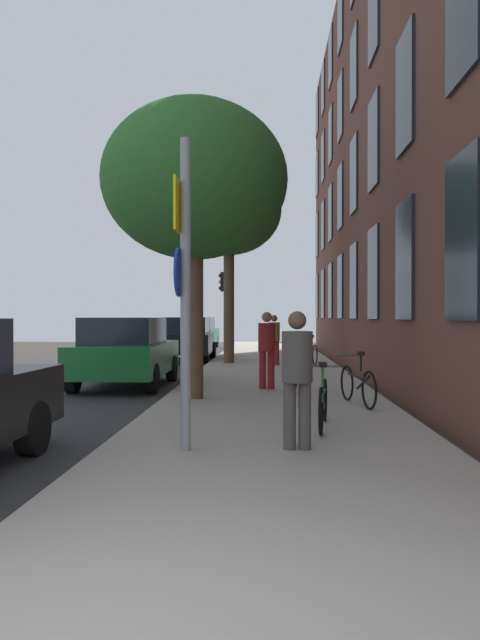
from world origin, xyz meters
TOP-DOWN VIEW (x-y plane):
  - ground_plane at (-2.40, 15.00)m, footprint 41.80×41.80m
  - road_asphalt at (-4.50, 15.00)m, footprint 7.00×38.00m
  - sidewalk at (1.10, 15.00)m, footprint 4.20×38.00m
  - building_facade at (3.69, 14.50)m, footprint 0.56×27.00m
  - sign_post at (0.02, 4.31)m, footprint 0.16×0.60m
  - traffic_light at (-0.80, 22.17)m, footprint 0.43×0.24m
  - tree_near at (-0.38, 8.62)m, footprint 3.48×3.48m
  - tree_far at (-0.31, 17.31)m, footprint 3.51×3.51m
  - bicycle_0 at (1.74, 5.74)m, footprint 0.43×1.67m
  - bicycle_1 at (2.54, 7.90)m, footprint 0.51×1.71m
  - bicycle_2 at (1.51, 9.97)m, footprint 0.45×1.76m
  - bicycle_3 at (1.49, 13.16)m, footprint 0.42×1.74m
  - bicycle_4 at (2.38, 16.72)m, footprint 0.42×1.73m
  - pedestrian_0 at (1.32, 4.40)m, footprint 0.49×0.49m
  - pedestrian_1 at (0.96, 10.13)m, footprint 0.52×0.52m
  - pedestrian_2 at (1.19, 16.33)m, footprint 0.46×0.46m
  - car_1 at (-2.33, 11.28)m, footprint 1.94×3.98m
  - car_2 at (-2.01, 19.61)m, footprint 1.96×4.26m
  - car_3 at (-2.57, 27.94)m, footprint 1.79×4.29m

SIDE VIEW (x-z plane):
  - ground_plane at x=-2.40m, z-range 0.00..0.00m
  - road_asphalt at x=-4.50m, z-range 0.00..0.01m
  - sidewalk at x=1.10m, z-range 0.00..0.12m
  - bicycle_0 at x=1.74m, z-range 0.02..0.93m
  - bicycle_1 at x=2.54m, z-range 0.02..0.95m
  - bicycle_3 at x=1.49m, z-range 0.02..0.95m
  - bicycle_4 at x=2.38m, z-range 0.02..0.97m
  - bicycle_2 at x=1.51m, z-range 0.02..0.98m
  - car_3 at x=-2.57m, z-range 0.03..1.65m
  - car_1 at x=-2.33m, z-range 0.03..1.65m
  - car_2 at x=-2.01m, z-range 0.03..1.65m
  - pedestrian_2 at x=1.19m, z-range 0.23..1.82m
  - pedestrian_0 at x=1.32m, z-range 0.23..1.83m
  - pedestrian_1 at x=0.96m, z-range 0.24..1.87m
  - sign_post at x=0.02m, z-range 0.30..3.87m
  - traffic_light at x=-0.80m, z-range 0.76..4.20m
  - tree_near at x=-0.38m, z-range 1.40..6.97m
  - tree_far at x=-0.31m, z-range 1.87..8.45m
  - building_facade at x=3.69m, z-range 0.02..13.08m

